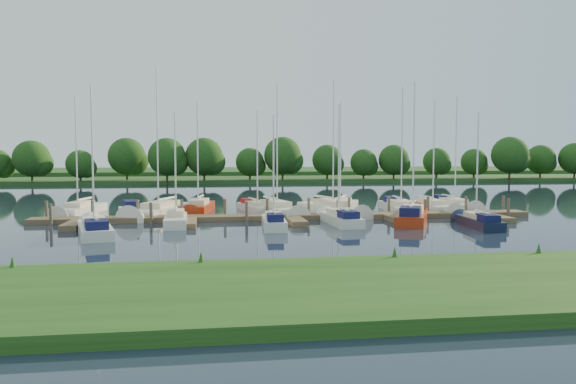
{
  "coord_description": "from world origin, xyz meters",
  "views": [
    {
      "loc": [
        -6.51,
        -36.31,
        5.33
      ],
      "look_at": [
        -0.19,
        8.0,
        2.2
      ],
      "focal_mm": 35.0,
      "sensor_mm": 36.0,
      "label": 1
    }
  ],
  "objects": [
    {
      "name": "distant_hill",
      "position": [
        0.0,
        100.0,
        0.7
      ],
      "size": [
        220.0,
        40.0,
        1.4
      ],
      "primitive_type": "cube",
      "color": "#315826",
      "rests_on": "ground"
    },
    {
      "name": "sailboat_s_4",
      "position": [
        9.04,
        4.85,
        0.34
      ],
      "size": [
        4.92,
        8.48,
        11.16
      ],
      "rotation": [
        0.0,
        0.0,
        -0.42
      ],
      "color": "#A1280E",
      "rests_on": "ground"
    },
    {
      "name": "ground",
      "position": [
        0.0,
        0.0,
        0.0
      ],
      "size": [
        260.0,
        260.0,
        0.0
      ],
      "primitive_type": "plane",
      "color": "#1B2836",
      "rests_on": "ground"
    },
    {
      "name": "mooring_pilings",
      "position": [
        0.0,
        8.43,
        0.6
      ],
      "size": [
        38.24,
        2.84,
        2.0
      ],
      "color": "#473D33",
      "rests_on": "ground"
    },
    {
      "name": "sailboat_s_3",
      "position": [
        3.25,
        4.52,
        0.32
      ],
      "size": [
        2.11,
        7.25,
        9.31
      ],
      "rotation": [
        0.0,
        0.0,
        0.06
      ],
      "color": "silver",
      "rests_on": "ground"
    },
    {
      "name": "sailboat_n_6",
      "position": [
        4.04,
        11.07,
        0.28
      ],
      "size": [
        4.48,
        9.35,
        11.94
      ],
      "rotation": [
        0.0,
        0.0,
        3.45
      ],
      "color": "silver",
      "rests_on": "ground"
    },
    {
      "name": "sailboat_n_8",
      "position": [
        10.61,
        12.13,
        0.32
      ],
      "size": [
        2.94,
        9.27,
        11.59
      ],
      "rotation": [
        0.0,
        0.0,
        3.04
      ],
      "color": "silver",
      "rests_on": "ground"
    },
    {
      "name": "sailboat_s_2",
      "position": [
        -1.9,
        3.14,
        0.33
      ],
      "size": [
        1.85,
        6.46,
        8.42
      ],
      "rotation": [
        0.0,
        0.0,
        -0.06
      ],
      "color": "silver",
      "rests_on": "ground"
    },
    {
      "name": "sailboat_n_0",
      "position": [
        -17.66,
        14.25,
        0.27
      ],
      "size": [
        3.33,
        8.4,
        10.6
      ],
      "rotation": [
        0.0,
        0.0,
        2.94
      ],
      "color": "silver",
      "rests_on": "ground"
    },
    {
      "name": "sailboat_n_10",
      "position": [
        16.71,
        14.42,
        0.31
      ],
      "size": [
        2.13,
        8.62,
        10.89
      ],
      "rotation": [
        0.0,
        0.0,
        3.13
      ],
      "color": "silver",
      "rests_on": "ground"
    },
    {
      "name": "sailboat_n_4",
      "position": [
        -2.23,
        14.07,
        0.31
      ],
      "size": [
        3.14,
        7.5,
        9.41
      ],
      "rotation": [
        0.0,
        0.0,
        3.37
      ],
      "color": "silver",
      "rests_on": "ground"
    },
    {
      "name": "sailboat_n_9",
      "position": [
        13.67,
        12.31,
        0.27
      ],
      "size": [
        2.53,
        8.28,
        10.5
      ],
      "rotation": [
        0.0,
        0.0,
        3.23
      ],
      "color": "silver",
      "rests_on": "ground"
    },
    {
      "name": "sailboat_s_1",
      "position": [
        -8.89,
        5.49,
        0.28
      ],
      "size": [
        1.71,
        6.6,
        8.7
      ],
      "rotation": [
        0.0,
        0.0,
        0.03
      ],
      "color": "silver",
      "rests_on": "ground"
    },
    {
      "name": "far_shore",
      "position": [
        0.0,
        75.0,
        0.3
      ],
      "size": [
        180.0,
        30.0,
        0.6
      ],
      "primitive_type": "cube",
      "color": "#1E4119",
      "rests_on": "ground"
    },
    {
      "name": "sailboat_s_0",
      "position": [
        -13.86,
        1.26,
        0.32
      ],
      "size": [
        3.49,
        8.02,
        10.19
      ],
      "rotation": [
        0.0,
        0.0,
        0.25
      ],
      "color": "silver",
      "rests_on": "ground"
    },
    {
      "name": "sailboat_n_3",
      "position": [
        -7.38,
        14.45,
        0.28
      ],
      "size": [
        2.88,
        8.05,
        10.31
      ],
      "rotation": [
        0.0,
        0.0,
        2.99
      ],
      "color": "#A1280E",
      "rests_on": "ground"
    },
    {
      "name": "sailboat_n_2",
      "position": [
        -10.61,
        12.14,
        0.28
      ],
      "size": [
        5.4,
        10.18,
        12.95
      ],
      "rotation": [
        0.0,
        0.0,
        2.77
      ],
      "color": "silver",
      "rests_on": "ground"
    },
    {
      "name": "treeline",
      "position": [
        3.0,
        62.31,
        4.17
      ],
      "size": [
        143.6,
        10.02,
        8.14
      ],
      "color": "#38281C",
      "rests_on": "ground"
    },
    {
      "name": "dock",
      "position": [
        0.0,
        7.31,
        0.2
      ],
      "size": [
        40.0,
        6.0,
        0.4
      ],
      "color": "brown",
      "rests_on": "ground"
    },
    {
      "name": "near_bank",
      "position": [
        0.0,
        -16.0,
        0.25
      ],
      "size": [
        90.0,
        10.0,
        0.5
      ],
      "primitive_type": "cube",
      "color": "#1C4212",
      "rests_on": "ground"
    },
    {
      "name": "sailboat_n_7",
      "position": [
        5.7,
        14.52,
        0.27
      ],
      "size": [
        4.78,
        8.07,
        10.49
      ],
      "rotation": [
        0.0,
        0.0,
        2.71
      ],
      "color": "silver",
      "rests_on": "ground"
    },
    {
      "name": "motorboat",
      "position": [
        -12.97,
        12.36,
        0.34
      ],
      "size": [
        2.71,
        5.29,
        1.61
      ],
      "rotation": [
        0.0,
        0.0,
        3.43
      ],
      "color": "silver",
      "rests_on": "ground"
    },
    {
      "name": "sailboat_n_5",
      "position": [
        -0.72,
        11.67,
        0.28
      ],
      "size": [
        4.13,
        9.26,
        11.73
      ],
      "rotation": [
        0.0,
        0.0,
        3.4
      ],
      "color": "silver",
      "rests_on": "ground"
    },
    {
      "name": "sailboat_s_5",
      "position": [
        12.74,
        1.52,
        0.32
      ],
      "size": [
        2.12,
        6.73,
        8.62
      ],
      "rotation": [
        0.0,
        0.0,
        -0.1
      ],
      "color": "black",
      "rests_on": "ground"
    }
  ]
}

